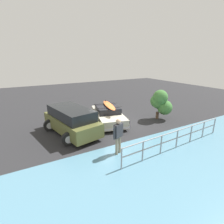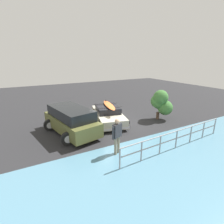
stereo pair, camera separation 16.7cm
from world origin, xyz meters
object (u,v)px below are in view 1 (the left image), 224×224
object	(u,v)px
sedan_car	(108,114)
person_bystander	(118,133)
bush_near_left	(161,102)
suv_car	(71,120)

from	to	relation	value
sedan_car	person_bystander	distance (m)	4.62
bush_near_left	person_bystander	bearing A→B (deg)	27.23
sedan_car	bush_near_left	size ratio (longest dim) A/B	1.96
suv_car	person_bystander	xyz separation A→B (m)	(-1.30, 3.56, 0.23)
person_bystander	bush_near_left	xyz separation A→B (m)	(-5.53, -2.85, 0.24)
sedan_car	person_bystander	xyz separation A→B (m)	(1.69, 4.27, 0.52)
person_bystander	bush_near_left	distance (m)	6.22
sedan_car	suv_car	bearing A→B (deg)	13.34
sedan_car	suv_car	world-z (taller)	suv_car
person_bystander	bush_near_left	size ratio (longest dim) A/B	0.79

